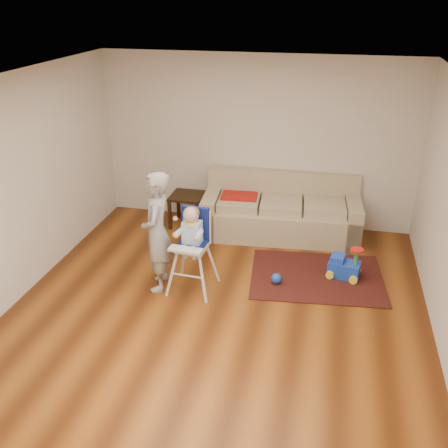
% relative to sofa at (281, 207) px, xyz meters
% --- Properties ---
extents(ground, '(5.50, 5.50, 0.00)m').
position_rel_sofa_xyz_m(ground, '(-0.48, -2.30, -0.47)').
color(ground, '#4A210A').
rests_on(ground, ground).
extents(room_envelope, '(5.04, 5.52, 2.72)m').
position_rel_sofa_xyz_m(room_envelope, '(-0.48, -1.77, 1.41)').
color(room_envelope, beige).
rests_on(room_envelope, ground).
extents(sofa, '(2.48, 1.16, 0.93)m').
position_rel_sofa_xyz_m(sofa, '(0.00, 0.00, 0.00)').
color(sofa, tan).
rests_on(sofa, ground).
extents(side_table, '(0.53, 0.53, 0.53)m').
position_rel_sofa_xyz_m(side_table, '(-1.53, 0.02, -0.20)').
color(side_table, black).
rests_on(side_table, ground).
extents(area_rug, '(1.89, 1.50, 0.01)m').
position_rel_sofa_xyz_m(area_rug, '(0.65, -1.20, -0.46)').
color(area_rug, black).
rests_on(area_rug, ground).
extents(ride_on_toy, '(0.46, 0.37, 0.45)m').
position_rel_sofa_xyz_m(ride_on_toy, '(1.00, -1.12, -0.23)').
color(ride_on_toy, blue).
rests_on(ride_on_toy, area_rug).
extents(toy_ball, '(0.14, 0.14, 0.14)m').
position_rel_sofa_xyz_m(toy_ball, '(0.14, -1.50, -0.38)').
color(toy_ball, blue).
rests_on(toy_ball, area_rug).
extents(high_chair, '(0.57, 0.57, 1.16)m').
position_rel_sofa_xyz_m(high_chair, '(-0.91, -1.84, 0.09)').
color(high_chair, silver).
rests_on(high_chair, ground).
extents(adult, '(0.49, 0.64, 1.57)m').
position_rel_sofa_xyz_m(adult, '(-1.35, -1.88, 0.32)').
color(adult, gray).
rests_on(adult, ground).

